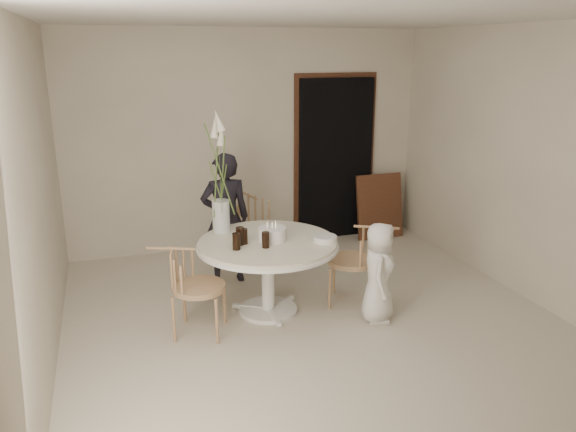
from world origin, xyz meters
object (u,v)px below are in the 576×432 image
object	(u,v)px
boy	(379,273)
birthday_cake	(272,234)
chair_far	(253,219)
table	(268,252)
flower_vase	(220,190)
chair_left	(185,278)
chair_right	(364,253)
girl	(226,218)

from	to	relation	value
boy	birthday_cake	world-z (taller)	boy
boy	chair_far	bearing A→B (deg)	49.12
table	boy	world-z (taller)	boy
flower_vase	chair_left	bearing A→B (deg)	-128.55
table	birthday_cake	xyz separation A→B (m)	(0.05, 0.00, 0.18)
chair_left	birthday_cake	bearing A→B (deg)	-56.81
table	chair_left	xyz separation A→B (m)	(-0.80, -0.16, -0.09)
chair_far	boy	size ratio (longest dim) A/B	0.86
chair_right	girl	world-z (taller)	girl
table	chair_far	bearing A→B (deg)	81.05
birthday_cake	flower_vase	size ratio (longest dim) A/B	0.22
birthday_cake	table	bearing A→B (deg)	-177.44
flower_vase	table	bearing A→B (deg)	-48.56
chair_far	girl	distance (m)	0.64
chair_far	chair_left	xyz separation A→B (m)	(-1.01, -1.50, -0.00)
birthday_cake	chair_right	bearing A→B (deg)	-6.97
boy	flower_vase	distance (m)	1.69
chair_far	table	bearing A→B (deg)	-111.40
chair_right	flower_vase	bearing A→B (deg)	-82.38
flower_vase	chair_right	bearing A→B (deg)	-21.33
table	girl	xyz separation A→B (m)	(-0.21, 0.88, 0.10)
chair_left	girl	bearing A→B (deg)	-7.35
chair_far	girl	size ratio (longest dim) A/B	0.58
chair_far	chair_right	xyz separation A→B (m)	(0.74, -1.44, 0.00)
table	chair_right	xyz separation A→B (m)	(0.95, -0.11, -0.08)
chair_left	birthday_cake	world-z (taller)	birthday_cake
chair_left	flower_vase	world-z (taller)	flower_vase
chair_right	chair_left	world-z (taller)	chair_right
chair_right	table	bearing A→B (deg)	-67.55
chair_far	flower_vase	xyz separation A→B (m)	(-0.56, -0.93, 0.62)
table	flower_vase	bearing A→B (deg)	131.44
chair_right	birthday_cake	xyz separation A→B (m)	(-0.90, 0.11, 0.26)
table	birthday_cake	distance (m)	0.18
table	chair_left	bearing A→B (deg)	-168.45
chair_right	flower_vase	size ratio (longest dim) A/B	0.69
table	birthday_cake	world-z (taller)	birthday_cake
girl	chair_left	bearing A→B (deg)	64.00
boy	chair_right	bearing A→B (deg)	24.34
chair_right	girl	bearing A→B (deg)	-101.61
chair_right	chair_left	size ratio (longest dim) A/B	1.01
chair_far	flower_vase	world-z (taller)	flower_vase
chair_left	flower_vase	xyz separation A→B (m)	(0.45, 0.56, 0.62)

